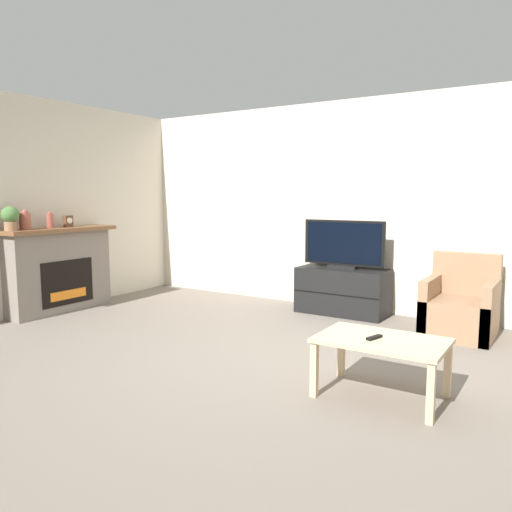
{
  "coord_description": "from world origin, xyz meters",
  "views": [
    {
      "loc": [
        2.11,
        -3.79,
        1.49
      ],
      "look_at": [
        -0.7,
        0.64,
        0.85
      ],
      "focal_mm": 35.0,
      "sensor_mm": 36.0,
      "label": 1
    }
  ],
  "objects": [
    {
      "name": "remote",
      "position": [
        0.94,
        -0.33,
        0.46
      ],
      "size": [
        0.08,
        0.16,
        0.02
      ],
      "rotation": [
        0.0,
        0.0,
        -0.29
      ],
      "color": "black",
      "rests_on": "coffee_table"
    },
    {
      "name": "mantel_clock",
      "position": [
        -3.39,
        0.34,
        1.16
      ],
      "size": [
        0.08,
        0.11,
        0.15
      ],
      "color": "brown",
      "rests_on": "fireplace"
    },
    {
      "name": "wall_back",
      "position": [
        0.0,
        2.34,
        1.35
      ],
      "size": [
        12.0,
        0.06,
        2.7
      ],
      "color": "beige",
      "rests_on": "ground"
    },
    {
      "name": "ground_plane",
      "position": [
        0.0,
        0.0,
        0.0
      ],
      "size": [
        24.0,
        24.0,
        0.0
      ],
      "primitive_type": "plane",
      "color": "slate"
    },
    {
      "name": "mantel_vase_centre_left",
      "position": [
        -3.39,
        0.08,
        1.18
      ],
      "size": [
        0.09,
        0.09,
        0.21
      ],
      "color": "#994C3D",
      "rests_on": "fireplace"
    },
    {
      "name": "wall_left",
      "position": [
        -3.6,
        0.0,
        1.35
      ],
      "size": [
        0.06,
        12.0,
        2.7
      ],
      "color": "beige",
      "rests_on": "ground"
    },
    {
      "name": "tv_stand",
      "position": [
        -0.28,
        2.02,
        0.29
      ],
      "size": [
        1.12,
        0.52,
        0.58
      ],
      "color": "black",
      "rests_on": "ground"
    },
    {
      "name": "coffee_table",
      "position": [
        0.98,
        -0.3,
        0.39
      ],
      "size": [
        0.92,
        0.59,
        0.45
      ],
      "color": "#CCB289",
      "rests_on": "ground"
    },
    {
      "name": "potted_plant",
      "position": [
        -3.39,
        -0.44,
        1.24
      ],
      "size": [
        0.2,
        0.2,
        0.29
      ],
      "color": "#936B4C",
      "rests_on": "fireplace"
    },
    {
      "name": "fireplace",
      "position": [
        -3.41,
        0.19,
        0.55
      ],
      "size": [
        0.44,
        1.49,
        1.08
      ],
      "color": "slate",
      "rests_on": "ground"
    },
    {
      "name": "armchair",
      "position": [
        1.16,
        1.79,
        0.28
      ],
      "size": [
        0.7,
        0.76,
        0.86
      ],
      "color": "#937051",
      "rests_on": "ground"
    },
    {
      "name": "mantel_vase_left",
      "position": [
        -3.39,
        -0.25,
        1.19
      ],
      "size": [
        0.13,
        0.13,
        0.24
      ],
      "color": "#994C3D",
      "rests_on": "fireplace"
    },
    {
      "name": "tv",
      "position": [
        -0.28,
        2.01,
        0.86
      ],
      "size": [
        1.06,
        0.18,
        0.6
      ],
      "color": "black",
      "rests_on": "tv_stand"
    }
  ]
}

